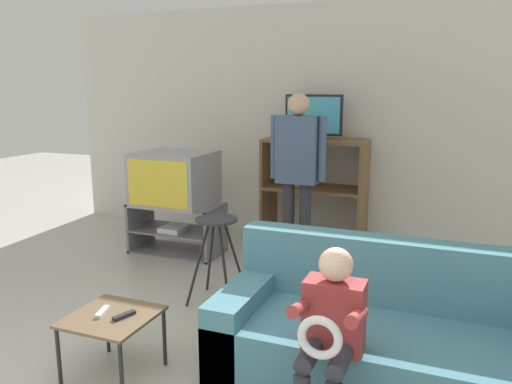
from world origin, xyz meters
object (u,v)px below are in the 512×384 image
folding_stool (217,236)px  remote_control_black (124,315)px  person_standing_adult (298,164)px  television_main (175,178)px  snack_table (112,322)px  television_flat (314,118)px  remote_control_white (102,312)px  couch (391,342)px  media_shelf (314,192)px  person_seated_child (330,328)px  tv_stand (177,228)px

folding_stool → remote_control_black: (-0.02, -1.19, -0.15)m
person_standing_adult → television_main: bearing=-178.4°
snack_table → television_flat: bearing=81.9°
television_main → person_standing_adult: bearing=1.6°
remote_control_white → couch: couch is taller
television_main → media_shelf: (1.28, 0.74, -0.19)m
television_main → couch: bearing=-34.6°
television_main → person_seated_child: bearing=-44.9°
couch → tv_stand: bearing=145.2°
remote_control_white → person_standing_adult: person_standing_adult is taller
remote_control_white → folding_stool: bearing=65.9°
person_standing_adult → media_shelf: bearing=91.8°
television_flat → remote_control_black: bearing=-96.5°
television_flat → snack_table: 3.08m
tv_stand → person_seated_child: 3.06m
television_flat → remote_control_black: 3.05m
tv_stand → television_main: bearing=-76.5°
remote_control_black → remote_control_white: 0.15m
television_flat → snack_table: (-0.41, -2.87, -1.05)m
remote_control_white → person_seated_child: 1.38m
television_flat → folding_stool: 1.90m
person_standing_adult → television_flat: bearing=93.7°
tv_stand → couch: bearing=-34.8°
television_flat → folding_stool: bearing=-100.4°
person_standing_adult → person_seated_child: (0.85, -2.18, -0.46)m
remote_control_white → couch: bearing=1.3°
tv_stand → folding_stool: folding_stool is taller
snack_table → person_seated_child: 1.31m
media_shelf → remote_control_white: bearing=-99.8°
snack_table → remote_control_black: 0.10m
folding_stool → snack_table: bearing=-94.8°
remote_control_white → person_standing_adult: (0.52, 2.19, 0.61)m
television_flat → media_shelf: bearing=43.4°
snack_table → remote_control_white: (-0.07, 0.00, 0.05)m
television_main → person_standing_adult: 1.32m
remote_control_black → couch: bearing=37.6°
television_main → snack_table: television_main is taller
media_shelf → person_seated_child: 3.01m
media_shelf → person_standing_adult: bearing=-88.2°
television_main → television_flat: television_flat is taller
media_shelf → folding_stool: size_ratio=1.67×
snack_table → person_standing_adult: size_ratio=0.29×
tv_stand → television_main: 0.54m
media_shelf → tv_stand: bearing=-150.5°
remote_control_white → person_seated_child: size_ratio=0.15×
folding_stool → person_seated_child: size_ratio=0.75×
television_main → folding_stool: (0.95, -0.96, -0.24)m
remote_control_black → remote_control_white: same height
media_shelf → television_flat: bearing=-136.6°
media_shelf → folding_stool: 1.73m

